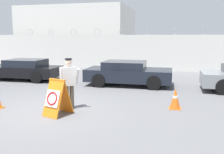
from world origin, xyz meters
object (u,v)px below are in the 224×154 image
(security_guard, at_px, (69,81))
(traffic_cone_mid, at_px, (175,99))
(barricade_sign, at_px, (57,97))
(parked_car_front_coupe, at_px, (24,69))
(parked_car_rear_sedan, at_px, (128,73))

(security_guard, distance_m, traffic_cone_mid, 3.80)
(barricade_sign, distance_m, traffic_cone_mid, 4.12)
(parked_car_front_coupe, bearing_deg, security_guard, 134.01)
(parked_car_front_coupe, distance_m, parked_car_rear_sedan, 6.27)
(traffic_cone_mid, xyz_separation_m, parked_car_front_coupe, (-8.71, 3.93, 0.25))
(barricade_sign, height_order, parked_car_rear_sedan, parked_car_rear_sedan)
(security_guard, relative_size, traffic_cone_mid, 2.45)
(barricade_sign, distance_m, security_guard, 0.84)
(barricade_sign, relative_size, security_guard, 0.66)
(traffic_cone_mid, xyz_separation_m, parked_car_rear_sedan, (-2.44, 3.83, 0.28))
(parked_car_rear_sedan, bearing_deg, parked_car_front_coupe, 177.99)
(barricade_sign, xyz_separation_m, security_guard, (0.13, 0.71, 0.42))
(traffic_cone_mid, distance_m, parked_car_front_coupe, 9.56)
(barricade_sign, distance_m, parked_car_front_coupe, 7.52)
(traffic_cone_mid, relative_size, parked_car_front_coupe, 0.17)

